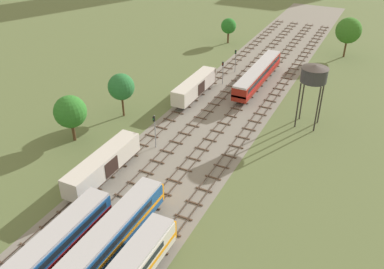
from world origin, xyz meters
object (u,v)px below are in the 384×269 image
object	(u,v)px
water_tower	(314,74)
signal_post_nearest	(236,58)
diesel_railcar_centre_left_mid	(104,242)
signal_post_near	(223,70)
passenger_coach_centre_left_farther	(258,74)
freight_boxcar_far_left_midfar	(103,164)
signal_post_mid	(155,127)
passenger_coach_left_nearest	(33,264)
freight_boxcar_far_left_far	(195,86)

from	to	relation	value
water_tower	signal_post_nearest	size ratio (longest dim) A/B	2.10
diesel_railcar_centre_left_mid	signal_post_near	xyz separation A→B (m)	(-6.74, 49.07, 0.54)
diesel_railcar_centre_left_mid	passenger_coach_centre_left_farther	world-z (taller)	same
freight_boxcar_far_left_midfar	signal_post_mid	xyz separation A→B (m)	(2.24, 10.09, 1.07)
passenger_coach_left_nearest	signal_post_near	world-z (taller)	signal_post_near
signal_post_nearest	signal_post_near	size ratio (longest dim) A/B	1.05
freight_boxcar_far_left_midfar	signal_post_near	bearing A→B (deg)	86.55
water_tower	signal_post_near	distance (m)	22.49
freight_boxcar_far_left_far	signal_post_near	bearing A→B (deg)	75.19
diesel_railcar_centre_left_mid	water_tower	distance (m)	42.02
freight_boxcar_far_left_midfar	passenger_coach_centre_left_farther	size ratio (longest dim) A/B	0.64
signal_post_nearest	passenger_coach_left_nearest	bearing A→B (deg)	-87.91
freight_boxcar_far_left_midfar	signal_post_mid	world-z (taller)	signal_post_mid
passenger_coach_left_nearest	water_tower	size ratio (longest dim) A/B	2.04
diesel_railcar_centre_left_mid	freight_boxcar_far_left_midfar	xyz separation A→B (m)	(-8.98, 11.95, -0.15)
freight_boxcar_far_left_far	freight_boxcar_far_left_midfar	bearing A→B (deg)	-90.00
signal_post_near	signal_post_mid	distance (m)	27.03
diesel_railcar_centre_left_mid	signal_post_near	distance (m)	49.53
diesel_railcar_centre_left_mid	signal_post_mid	xyz separation A→B (m)	(-6.74, 22.04, 0.93)
signal_post_nearest	signal_post_mid	xyz separation A→B (m)	(0.00, -34.18, 0.25)
passenger_coach_centre_left_farther	water_tower	world-z (taller)	water_tower
water_tower	signal_post_near	bearing A→B (deg)	153.79
signal_post_mid	freight_boxcar_far_left_midfar	bearing A→B (deg)	-102.51
freight_boxcar_far_left_midfar	signal_post_nearest	bearing A→B (deg)	87.10
water_tower	signal_post_nearest	xyz separation A→B (m)	(-19.43, 16.71, -5.93)
passenger_coach_centre_left_farther	signal_post_nearest	size ratio (longest dim) A/B	4.29
passenger_coach_left_nearest	diesel_railcar_centre_left_mid	size ratio (longest dim) A/B	1.07
freight_boxcar_far_left_far	signal_post_nearest	bearing A→B (deg)	81.84
diesel_railcar_centre_left_mid	freight_boxcar_far_left_midfar	size ratio (longest dim) A/B	1.46
diesel_railcar_centre_left_mid	passenger_coach_left_nearest	bearing A→B (deg)	-129.38
passenger_coach_left_nearest	signal_post_near	distance (m)	54.59
signal_post_nearest	signal_post_mid	world-z (taller)	signal_post_mid
freight_boxcar_far_left_far	signal_post_mid	bearing A→B (deg)	-83.12
passenger_coach_centre_left_farther	signal_post_near	size ratio (longest dim) A/B	4.49
passenger_coach_centre_left_farther	signal_post_nearest	bearing A→B (deg)	143.85
diesel_railcar_centre_left_mid	freight_boxcar_far_left_far	size ratio (longest dim) A/B	1.46
water_tower	signal_post_mid	xyz separation A→B (m)	(-19.43, -17.46, -5.68)
diesel_railcar_centre_left_mid	signal_post_near	size ratio (longest dim) A/B	4.18
freight_boxcar_far_left_far	signal_post_mid	xyz separation A→B (m)	(2.24, -18.56, 1.07)
passenger_coach_left_nearest	freight_boxcar_far_left_midfar	distance (m)	17.99
freight_boxcar_far_left_midfar	signal_post_mid	bearing A→B (deg)	77.49
freight_boxcar_far_left_far	water_tower	size ratio (longest dim) A/B	1.30
freight_boxcar_far_left_far	passenger_coach_centre_left_farther	world-z (taller)	passenger_coach_centre_left_farther
diesel_railcar_centre_left_mid	signal_post_near	world-z (taller)	signal_post_near
signal_post_near	signal_post_nearest	bearing A→B (deg)	90.00
freight_boxcar_far_left_far	passenger_coach_centre_left_farther	distance (m)	13.97
signal_post_nearest	signal_post_near	world-z (taller)	signal_post_nearest
diesel_railcar_centre_left_mid	freight_boxcar_far_left_midfar	distance (m)	14.95
freight_boxcar_far_left_far	water_tower	world-z (taller)	water_tower
passenger_coach_centre_left_farther	signal_post_nearest	xyz separation A→B (m)	(-6.74, 4.92, 0.66)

